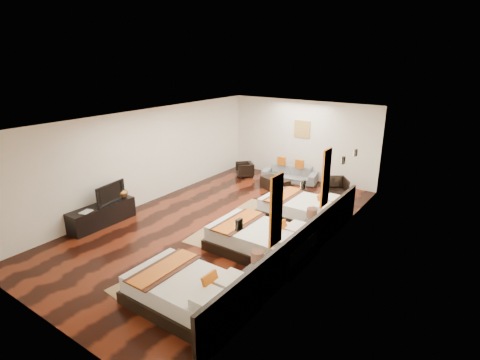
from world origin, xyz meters
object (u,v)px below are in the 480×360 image
Objects in this scene: tv at (108,193)px; armchair_right at (336,187)px; nightstand_a at (257,278)px; bed_near at (189,293)px; table_plant at (276,175)px; nightstand_b at (311,231)px; armchair_left at (245,170)px; coffee_table at (275,184)px; sofa at (290,174)px; bed_far at (303,209)px; figurine at (122,191)px; book at (82,211)px; bed_mid at (261,240)px; tv_console at (102,215)px.

armchair_right is at bearing -48.00° from tv.
bed_near is at bearing -125.64° from nightstand_a.
bed_near is 7.75× the size of table_plant.
tv is (-4.89, -1.95, 0.51)m from nightstand_b.
coffee_table is (1.62, -0.59, -0.07)m from armchair_left.
tv reaches higher than nightstand_b.
tv reaches higher than sofa.
bed_far reaches higher than coffee_table.
figurine reaches higher than bed_near.
tv reaches higher than bed_near.
book is (-0.05, -0.76, -0.26)m from tv.
tv is at bearing -167.17° from bed_mid.
bed_far is 3.22× the size of armchair_right.
sofa is (2.39, 5.32, -0.45)m from figurine.
tv_console is 1.87× the size of tv.
bed_far is at bearing -62.24° from tv.
nightstand_b is at bearing -47.39° from coffee_table.
bed_mid is 4.29m from tv.
armchair_left is (0.77, 6.07, -0.29)m from book.
coffee_table is (0.00, -1.05, -0.08)m from sofa.
figurine is 5.85m from sofa.
sofa is (-1.81, 4.83, -0.03)m from bed_mid.
figurine is at bearing -167.74° from armchair_right.
tv is 6.76m from armchair_right.
bed_mid reaches higher than coffee_table.
bed_mid is 4.25m from figurine.
tv_console is 5.49m from coffee_table.
nightstand_b is (0.75, -1.16, 0.02)m from bed_far.
bed_far is 7.39× the size of book.
tv_console is at bearing -164.51° from bed_mid.
bed_far is (0.00, 4.57, 0.00)m from bed_near.
coffee_table is 3.49× the size of table_plant.
sofa reaches higher than coffee_table.
tv is at bearing 160.64° from bed_near.
nightstand_a is (0.75, -1.36, 0.00)m from bed_mid.
bed_mid reaches higher than sofa.
sofa is 3.19× the size of armchair_left.
book is 0.86× the size of figurine.
armchair_right is (-0.67, 5.66, 0.01)m from nightstand_a.
nightstand_b is at bearing 16.76° from figurine.
bed_near reaches higher than armchair_left.
sofa is (2.34, 5.78, -0.55)m from tv.
nightstand_b is at bearing 3.49° from armchair_left.
tv is at bearing -143.11° from bed_far.
nightstand_b is 5.29m from tv.
bed_far is at bearing 122.68° from nightstand_b.
table_plant is at bearing 59.90° from figurine.
nightstand_b is 0.89× the size of coffee_table.
tv is at bearing -117.11° from table_plant.
armchair_right is 1.96m from coffee_table.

